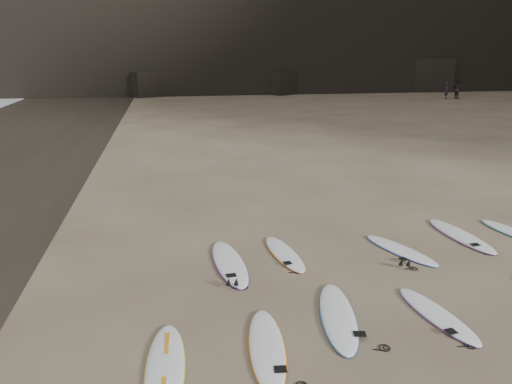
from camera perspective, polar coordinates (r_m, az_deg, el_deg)
ground at (r=9.98m, az=14.77°, el=-13.17°), size 240.00×240.00×0.00m
surfboard_0 at (r=8.31m, az=-10.35°, el=-19.07°), size 0.72×2.50×0.09m
surfboard_1 at (r=8.64m, az=1.24°, el=-17.27°), size 0.85×2.46×0.09m
surfboard_2 at (r=9.60m, az=9.35°, el=-13.77°), size 1.12×2.64×0.09m
surfboard_3 at (r=10.11m, az=19.99°, el=-13.01°), size 0.86×2.29×0.08m
surfboard_5 at (r=11.59m, az=-3.06°, el=-8.05°), size 0.84×2.73×0.10m
surfboard_6 at (r=12.11m, az=3.26°, el=-6.99°), size 0.82×2.33×0.08m
surfboard_7 at (r=12.79m, az=16.19°, el=-6.35°), size 1.32×2.34×0.08m
surfboard_8 at (r=14.24m, az=22.35°, el=-4.59°), size 0.85×2.69×0.10m
person_a at (r=52.25m, az=20.98°, el=10.80°), size 0.60×0.70×1.63m
person_b at (r=52.78m, az=22.08°, el=10.86°), size 0.76×0.95×1.87m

